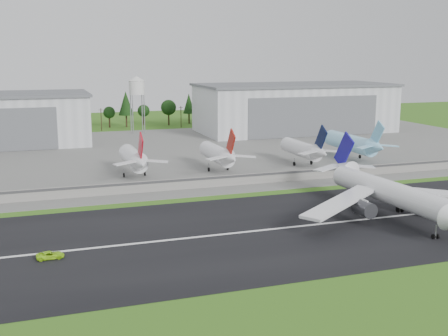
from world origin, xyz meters
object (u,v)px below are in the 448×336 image
object	(u,v)px
main_airliner	(393,198)
ground_vehicle	(50,255)
parked_jet_red_b	(220,154)
parked_jet_navy	(305,150)
parked_jet_red_a	(135,159)
parked_jet_skyblue	(355,143)

from	to	relation	value
main_airliner	ground_vehicle	bearing A→B (deg)	-1.02
parked_jet_red_b	main_airliner	bearing A→B (deg)	-70.96
main_airliner	parked_jet_navy	world-z (taller)	main_airliner
main_airliner	parked_jet_red_b	distance (m)	70.88
ground_vehicle	parked_jet_red_a	xyz separation A→B (m)	(29.07, 70.23, 5.42)
parked_jet_navy	parked_jet_skyblue	xyz separation A→B (m)	(23.75, 5.06, 0.36)
main_airliner	parked_jet_red_a	size ratio (longest dim) A/B	1.89
parked_jet_red_a	parked_jet_navy	xyz separation A→B (m)	(62.21, -0.03, -0.18)
main_airliner	ground_vehicle	world-z (taller)	main_airliner
ground_vehicle	parked_jet_navy	distance (m)	115.27
ground_vehicle	parked_jet_red_a	size ratio (longest dim) A/B	0.17
parked_jet_skyblue	parked_jet_red_b	bearing A→B (deg)	-174.90
ground_vehicle	parked_jet_red_a	bearing A→B (deg)	-25.40
parked_jet_red_b	parked_jet_red_a	bearing A→B (deg)	179.96
ground_vehicle	parked_jet_red_b	xyz separation A→B (m)	(58.51, 70.21, 5.30)
parked_jet_red_b	ground_vehicle	bearing A→B (deg)	-129.81
parked_jet_red_a	parked_jet_skyblue	size ratio (longest dim) A/B	0.84
parked_jet_red_a	parked_jet_skyblue	distance (m)	86.11
parked_jet_red_a	parked_jet_skyblue	world-z (taller)	parked_jet_skyblue
parked_jet_red_b	parked_jet_navy	xyz separation A→B (m)	(32.77, -0.01, -0.05)
main_airliner	parked_jet_skyblue	distance (m)	79.42
parked_jet_skyblue	main_airliner	bearing A→B (deg)	-114.87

